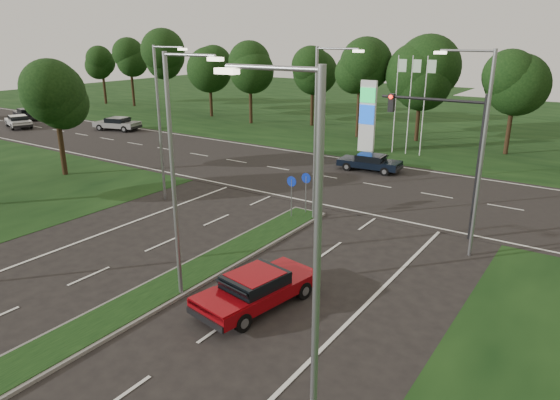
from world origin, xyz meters
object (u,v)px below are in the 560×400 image
Objects in this scene: far_car_b at (18,121)px; far_car_c at (27,114)px; navy_sedan at (370,162)px; red_sedan at (257,288)px; far_car_a at (117,123)px.

far_car_c is (-4.46, 3.55, -0.00)m from far_car_b.
red_sedan is at bearing -171.79° from navy_sedan.
far_car_c is at bearing 70.69° from far_car_b.
far_car_b is at bearing 91.73° from navy_sedan.
far_car_a is at bearing -44.95° from far_car_b.
far_car_a is (-28.96, 0.43, 0.07)m from navy_sedan.
red_sedan reaches higher than far_car_b.
red_sedan is at bearing -136.84° from far_car_a.
far_car_c is at bearing 86.43° from navy_sedan.
red_sedan is at bearing -96.72° from far_car_c.
red_sedan reaches higher than far_car_c.
far_car_b is (-43.83, 15.68, -0.00)m from red_sedan.
far_car_a is 1.02× the size of far_car_b.
red_sedan is 20.72m from navy_sedan.
far_car_a is 11.33m from far_car_b.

